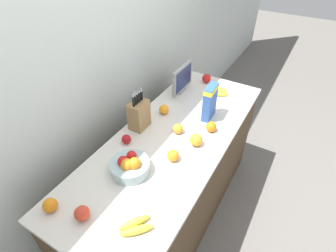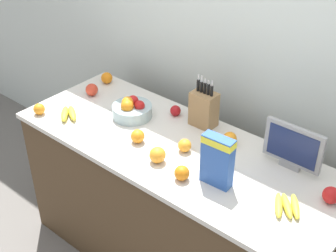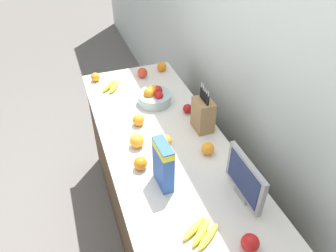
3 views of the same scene
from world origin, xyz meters
name	(u,v)px [view 3 (image 3 of 3)]	position (x,y,z in m)	size (l,w,h in m)	color
ground_plane	(165,227)	(0.00, 0.00, 0.00)	(14.00, 14.00, 0.00)	slate
wall_back	(255,71)	(0.00, 0.59, 1.30)	(9.00, 0.06, 2.60)	silver
counter	(164,188)	(0.00, 0.00, 0.47)	(1.95, 0.74, 0.93)	#4C3823
knife_block	(203,114)	(-0.02, 0.27, 1.04)	(0.15, 0.11, 0.32)	#937047
small_monitor	(245,179)	(0.57, 0.23, 1.06)	(0.31, 0.03, 0.25)	gray
cereal_box	(163,163)	(0.35, -0.12, 1.08)	(0.16, 0.07, 0.27)	#2D56A8
fruit_bowl	(154,97)	(-0.41, 0.07, 0.98)	(0.24, 0.24, 0.13)	#99B2B7
banana_bunch_left	(201,232)	(0.70, -0.06, 0.95)	(0.18, 0.20, 0.04)	yellow
banana_bunch_right	(112,86)	(-0.70, -0.18, 0.95)	(0.19, 0.17, 0.04)	yellow
apple_rightmost	(188,109)	(-0.21, 0.25, 0.96)	(0.07, 0.07, 0.07)	#A31419
apple_by_knife_block	(142,73)	(-0.79, 0.09, 0.97)	(0.08, 0.08, 0.08)	red
apple_near_bananas	(250,243)	(0.84, 0.11, 0.97)	(0.08, 0.08, 0.08)	red
orange_back_center	(95,77)	(-0.86, -0.28, 0.96)	(0.07, 0.07, 0.07)	orange
orange_by_cereal	(140,163)	(0.20, -0.21, 0.97)	(0.08, 0.08, 0.08)	orange
orange_near_bowl	(166,141)	(0.06, -0.01, 0.97)	(0.07, 0.07, 0.07)	orange
orange_mid_left	(162,67)	(-0.84, 0.27, 0.97)	(0.08, 0.08, 0.08)	orange
orange_front_right	(138,120)	(-0.19, -0.11, 0.97)	(0.08, 0.08, 0.08)	orange
orange_mid_right	(208,149)	(0.21, 0.20, 0.97)	(0.08, 0.08, 0.08)	orange
orange_front_center	(137,141)	(0.01, -0.17, 0.97)	(0.09, 0.09, 0.09)	orange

